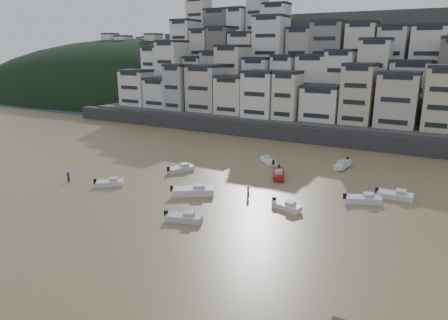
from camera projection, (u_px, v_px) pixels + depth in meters
The scene contains 17 objects.
ground at pixel (14, 253), 41.77m from camera, with size 400.00×400.00×0.00m, color olive.
sea_strip at pixel (136, 89), 215.33m from camera, with size 340.00×340.00×0.00m, color #3F565B.
harbor_wall at pixel (304, 135), 91.37m from camera, with size 140.00×3.00×3.50m, color #38383A.
hillside at pixel (363, 75), 119.69m from camera, with size 141.04×66.00×50.00m.
headland at pixel (145, 92), 199.89m from camera, with size 216.00×135.00×53.33m.
boat_a at pixel (184, 216), 49.27m from camera, with size 4.94×1.62×1.35m, color silver, non-canonical shape.
boat_b at pixel (286, 205), 52.90m from camera, with size 4.55×1.49×1.24m, color white, non-canonical shape.
boat_c at pixel (193, 190), 58.11m from camera, with size 6.53×2.14×1.78m, color white, non-canonical shape.
boat_d at pixel (363, 198), 55.24m from camera, with size 5.27×1.73×1.44m, color silver, non-canonical shape.
boat_e at pixel (279, 173), 66.07m from camera, with size 5.64×1.85×1.54m, color maroon, non-canonical shape.
boat_f at pixel (181, 168), 69.36m from camera, with size 5.11×1.67×1.39m, color silver, non-canonical shape.
boat_g at pixel (395, 194), 56.72m from camera, with size 5.23×1.71×1.43m, color silver, non-canonical shape.
boat_h at pixel (268, 160), 74.45m from camera, with size 5.02×1.64×1.37m, color white, non-canonical shape.
boat_i at pixel (343, 164), 71.51m from camera, with size 5.68×1.86×1.55m, color silver, non-canonical shape.
boat_j at pixel (110, 182), 62.23m from camera, with size 4.60×1.51×1.26m, color white, non-canonical shape.
person_blue at pixel (68, 176), 64.32m from camera, with size 0.44×0.44×1.74m, color #192BBE, non-canonical shape.
person_pink at pixel (248, 191), 57.58m from camera, with size 0.44×0.44×1.74m, color #D9A999, non-canonical shape.
Camera 1 is at (37.49, -22.21, 20.62)m, focal length 32.00 mm.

